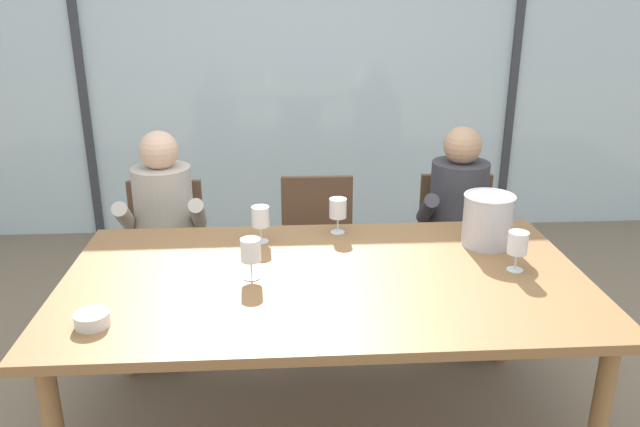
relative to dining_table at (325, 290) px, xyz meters
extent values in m
plane|color=#847056|center=(0.00, 1.00, -0.70)|extent=(14.00, 14.00, 0.00)
cube|color=silver|center=(0.00, 2.55, 0.60)|extent=(7.37, 0.03, 2.60)
cube|color=#38383D|center=(-1.66, 2.53, 0.60)|extent=(0.06, 0.06, 2.60)
cube|color=#38383D|center=(1.66, 2.53, 0.60)|extent=(0.06, 0.06, 2.60)
cube|color=#386633|center=(0.00, 5.90, 0.08)|extent=(13.37, 2.40, 1.55)
cube|color=olive|center=(0.00, 0.00, 0.05)|extent=(2.17, 1.20, 0.04)
cylinder|color=olive|center=(0.98, -0.50, -0.34)|extent=(0.07, 0.07, 0.73)
cylinder|color=olive|center=(-0.98, 0.50, -0.34)|extent=(0.07, 0.07, 0.73)
cylinder|color=olive|center=(0.98, 0.50, -0.34)|extent=(0.07, 0.07, 0.73)
cube|color=brown|center=(-0.85, 0.90, -0.27)|extent=(0.45, 0.45, 0.03)
cube|color=brown|center=(-0.84, 1.10, -0.05)|extent=(0.42, 0.04, 0.42)
cylinder|color=brown|center=(-1.04, 0.71, -0.49)|extent=(0.04, 0.04, 0.42)
cylinder|color=brown|center=(-0.66, 0.70, -0.49)|extent=(0.04, 0.04, 0.42)
cylinder|color=brown|center=(-1.03, 1.09, -0.49)|extent=(0.04, 0.04, 0.42)
cylinder|color=brown|center=(-0.65, 1.08, -0.49)|extent=(0.04, 0.04, 0.42)
cube|color=brown|center=(0.03, 0.92, -0.27)|extent=(0.45, 0.45, 0.03)
cube|color=brown|center=(0.03, 1.12, -0.05)|extent=(0.42, 0.04, 0.42)
cylinder|color=brown|center=(-0.17, 0.74, -0.49)|extent=(0.04, 0.04, 0.42)
cylinder|color=brown|center=(0.21, 0.73, -0.49)|extent=(0.04, 0.04, 0.42)
cylinder|color=brown|center=(-0.16, 1.12, -0.49)|extent=(0.04, 0.04, 0.42)
cylinder|color=brown|center=(0.22, 1.11, -0.49)|extent=(0.04, 0.04, 0.42)
cube|color=brown|center=(0.84, 0.91, -0.27)|extent=(0.47, 0.47, 0.03)
cube|color=brown|center=(0.85, 1.11, -0.05)|extent=(0.42, 0.06, 0.42)
cylinder|color=brown|center=(0.64, 0.73, -0.49)|extent=(0.04, 0.04, 0.42)
cylinder|color=brown|center=(1.02, 0.71, -0.49)|extent=(0.04, 0.04, 0.42)
cylinder|color=brown|center=(0.66, 1.11, -0.49)|extent=(0.04, 0.04, 0.42)
cylinder|color=brown|center=(1.04, 1.09, -0.49)|extent=(0.04, 0.04, 0.42)
cylinder|color=#B7AD9E|center=(-0.82, 0.95, 0.02)|extent=(0.34, 0.34, 0.52)
sphere|color=#DBAD89|center=(-0.82, 0.95, 0.38)|extent=(0.21, 0.21, 0.21)
cube|color=#47423D|center=(-0.90, 0.74, -0.24)|extent=(0.16, 0.41, 0.13)
cube|color=#47423D|center=(-0.72, 0.76, -0.24)|extent=(0.16, 0.41, 0.13)
cylinder|color=#47423D|center=(-0.88, 0.54, -0.48)|extent=(0.10, 0.10, 0.44)
cylinder|color=#47423D|center=(-0.70, 0.56, -0.48)|extent=(0.10, 0.10, 0.44)
cylinder|color=#B7AD9E|center=(-1.00, 0.81, 0.05)|extent=(0.10, 0.33, 0.26)
cylinder|color=#B7AD9E|center=(-0.62, 0.84, 0.05)|extent=(0.10, 0.33, 0.26)
cylinder|color=#38383D|center=(0.82, 0.95, 0.02)|extent=(0.35, 0.35, 0.52)
sphere|color=tan|center=(0.82, 0.95, 0.38)|extent=(0.21, 0.21, 0.21)
cube|color=#47423D|center=(0.71, 0.76, -0.24)|extent=(0.17, 0.41, 0.13)
cube|color=#47423D|center=(0.89, 0.74, -0.24)|extent=(0.17, 0.41, 0.13)
cylinder|color=#47423D|center=(0.70, 0.56, -0.48)|extent=(0.10, 0.10, 0.44)
cylinder|color=#47423D|center=(0.88, 0.54, -0.48)|extent=(0.10, 0.10, 0.44)
cylinder|color=#38383D|center=(0.62, 0.85, 0.05)|extent=(0.11, 0.33, 0.26)
cylinder|color=#38383D|center=(1.00, 0.81, 0.05)|extent=(0.11, 0.33, 0.26)
cylinder|color=#B7B7BC|center=(0.77, 0.29, 0.19)|extent=(0.23, 0.23, 0.24)
torus|color=silver|center=(0.77, 0.29, 0.30)|extent=(0.23, 0.23, 0.01)
cylinder|color=silver|center=(-0.85, -0.35, 0.09)|extent=(0.12, 0.12, 0.05)
cylinder|color=silver|center=(0.10, 0.49, 0.07)|extent=(0.07, 0.07, 0.00)
cylinder|color=silver|center=(0.10, 0.49, 0.11)|extent=(0.01, 0.01, 0.07)
cylinder|color=silver|center=(0.10, 0.49, 0.19)|extent=(0.08, 0.08, 0.09)
cylinder|color=maroon|center=(0.10, 0.49, 0.17)|extent=(0.07, 0.07, 0.04)
cylinder|color=silver|center=(-0.27, 0.39, 0.07)|extent=(0.07, 0.07, 0.00)
cylinder|color=silver|center=(-0.27, 0.39, 0.11)|extent=(0.01, 0.01, 0.07)
cylinder|color=silver|center=(-0.27, 0.39, 0.19)|extent=(0.08, 0.08, 0.09)
cylinder|color=#E0D184|center=(-0.27, 0.39, 0.17)|extent=(0.07, 0.07, 0.04)
cylinder|color=silver|center=(-0.30, 0.00, 0.07)|extent=(0.07, 0.07, 0.00)
cylinder|color=silver|center=(-0.30, 0.00, 0.11)|extent=(0.01, 0.01, 0.07)
cylinder|color=silver|center=(-0.30, 0.00, 0.19)|extent=(0.08, 0.08, 0.09)
cylinder|color=#560C1E|center=(-0.30, 0.00, 0.17)|extent=(0.07, 0.07, 0.04)
cylinder|color=silver|center=(0.81, 0.01, 0.07)|extent=(0.07, 0.07, 0.00)
cylinder|color=silver|center=(0.81, 0.01, 0.11)|extent=(0.01, 0.01, 0.07)
cylinder|color=silver|center=(0.81, 0.01, 0.19)|extent=(0.08, 0.08, 0.09)
cylinder|color=maroon|center=(0.81, 0.01, 0.17)|extent=(0.07, 0.07, 0.04)
camera|label=1|loc=(-0.17, -2.36, 1.20)|focal=35.26mm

